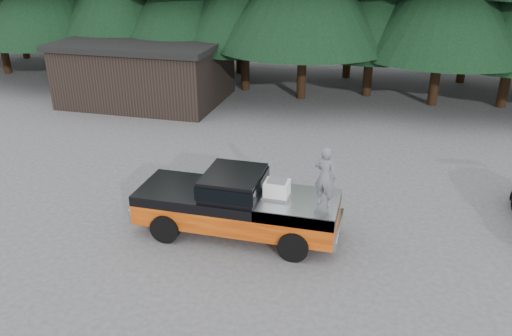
% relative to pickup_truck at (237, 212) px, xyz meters
% --- Properties ---
extents(ground, '(120.00, 120.00, 0.00)m').
position_rel_pickup_truck_xyz_m(ground, '(0.33, 0.13, -0.67)').
color(ground, '#474749').
rests_on(ground, ground).
extents(pickup_truck, '(6.00, 2.04, 1.33)m').
position_rel_pickup_truck_xyz_m(pickup_truck, '(0.00, 0.00, 0.00)').
color(pickup_truck, orange).
rests_on(pickup_truck, ground).
extents(truck_cab, '(1.66, 1.90, 0.59)m').
position_rel_pickup_truck_xyz_m(truck_cab, '(-0.10, 0.00, 0.96)').
color(truck_cab, black).
rests_on(truck_cab, pickup_truck).
extents(air_compressor, '(0.68, 0.57, 0.46)m').
position_rel_pickup_truck_xyz_m(air_compressor, '(1.16, 0.00, 0.90)').
color(air_compressor, silver).
rests_on(air_compressor, pickup_truck).
extents(man_on_bed, '(0.70, 0.56, 1.69)m').
position_rel_pickup_truck_xyz_m(man_on_bed, '(2.50, -0.13, 1.51)').
color(man_on_bed, '#595A60').
rests_on(man_on_bed, pickup_truck).
extents(utility_building, '(8.40, 6.40, 3.30)m').
position_rel_pickup_truck_xyz_m(utility_building, '(-8.67, 12.13, 1.00)').
color(utility_building, black).
rests_on(utility_building, ground).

